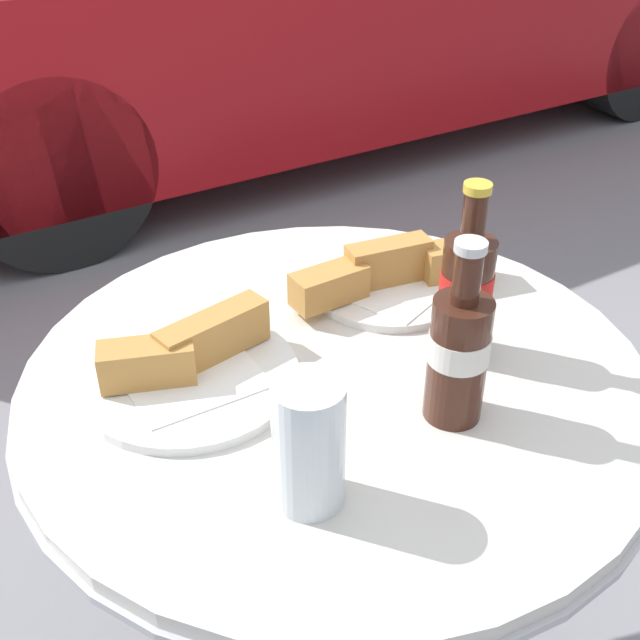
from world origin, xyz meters
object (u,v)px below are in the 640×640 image
at_px(bistro_table, 335,468).
at_px(drinking_glass, 309,449).
at_px(lunch_plate_far, 391,277).
at_px(lunch_plate_near, 187,366).
at_px(cola_bottle_right, 458,352).
at_px(cola_bottle_left, 466,290).

distance_m(bistro_table, drinking_glass, 0.31).
bearing_deg(lunch_plate_far, lunch_plate_near, -173.51).
distance_m(bistro_table, lunch_plate_far, 0.27).
bearing_deg(lunch_plate_near, lunch_plate_far, 6.49).
bearing_deg(cola_bottle_right, drinking_glass, -172.29).
xyz_separation_m(bistro_table, lunch_plate_near, (-0.16, 0.08, 0.18)).
bearing_deg(bistro_table, cola_bottle_right, -63.57).
relative_size(cola_bottle_right, lunch_plate_far, 0.74).
bearing_deg(cola_bottle_right, cola_bottle_left, 46.72).
bearing_deg(lunch_plate_far, cola_bottle_left, -92.36).
xyz_separation_m(cola_bottle_left, cola_bottle_right, (-0.08, -0.09, -0.00)).
bearing_deg(cola_bottle_left, drinking_glass, -157.70).
height_order(bistro_table, cola_bottle_right, cola_bottle_right).
relative_size(bistro_table, cola_bottle_right, 3.54).
bearing_deg(drinking_glass, lunch_plate_far, 43.20).
bearing_deg(cola_bottle_left, lunch_plate_far, 87.64).
distance_m(cola_bottle_left, lunch_plate_far, 0.17).
relative_size(bistro_table, lunch_plate_near, 2.95).
height_order(cola_bottle_right, lunch_plate_near, cola_bottle_right).
height_order(drinking_glass, lunch_plate_near, drinking_glass).
xyz_separation_m(cola_bottle_left, drinking_glass, (-0.29, -0.12, -0.02)).
bearing_deg(cola_bottle_left, lunch_plate_near, 158.71).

